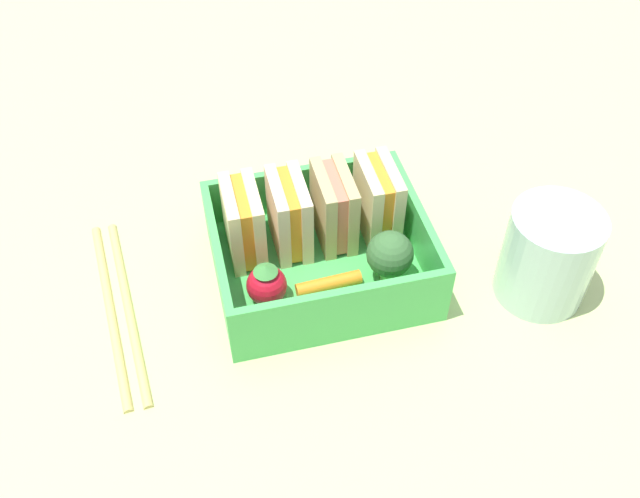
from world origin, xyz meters
TOP-DOWN VIEW (x-y plane):
  - ground_plane at (0.00, 0.00)cm, footprint 120.00×120.00cm
  - bento_tray at (0.00, 0.00)cm, footprint 15.92×13.61cm
  - bento_rim at (0.00, 0.00)cm, footprint 15.92×13.61cm
  - sandwich_left at (-5.30, 2.66)cm, footprint 2.61×5.31cm
  - sandwich_center_left at (-1.77, 2.66)cm, footprint 2.61×5.31cm
  - sandwich_center at (1.77, 2.66)cm, footprint 2.61×5.31cm
  - sandwich_center_right at (5.30, 2.66)cm, footprint 2.61×5.31cm
  - strawberry_far_left at (-4.60, -2.56)cm, footprint 2.98×2.98cm
  - carrot_stick_far_left at (0.21, -2.70)cm, footprint 5.00×1.34cm
  - broccoli_floret at (4.57, -2.79)cm, footprint 3.49×3.49cm
  - chopstick_pair at (-15.47, 0.07)cm, footprint 3.61×18.18cm
  - drinking_glass at (15.73, -5.68)cm, footprint 6.71×6.71cm

SIDE VIEW (x-z plane):
  - ground_plane at x=0.00cm, z-range -2.00..0.00cm
  - chopstick_pair at x=-15.47cm, z-range 0.00..0.70cm
  - bento_tray at x=0.00cm, z-range 0.00..1.20cm
  - carrot_stick_far_left at x=0.21cm, z-range 1.20..2.27cm
  - strawberry_far_left at x=-4.60cm, z-range 1.02..4.60cm
  - bento_rim at x=0.00cm, z-range 1.20..5.33cm
  - broccoli_floret at x=4.57cm, z-range 1.58..6.00cm
  - drinking_glass at x=15.73cm, z-range 0.00..7.67cm
  - sandwich_left at x=-5.30cm, z-range 1.20..7.25cm
  - sandwich_center_left at x=-1.77cm, z-range 1.20..7.25cm
  - sandwich_center at x=1.77cm, z-range 1.20..7.25cm
  - sandwich_center_right at x=5.30cm, z-range 1.20..7.25cm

